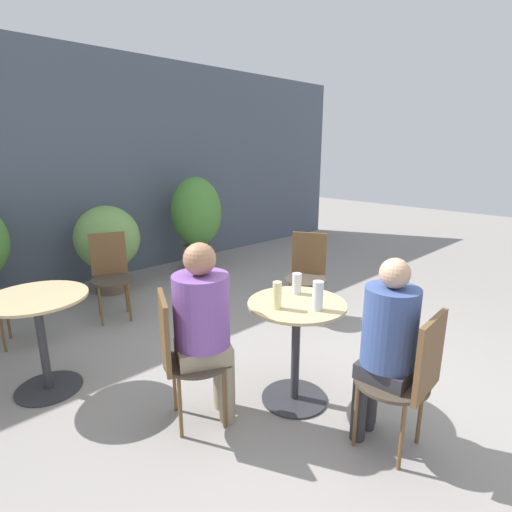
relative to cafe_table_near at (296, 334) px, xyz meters
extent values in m
plane|color=gray|center=(0.13, -0.08, -0.51)|extent=(20.00, 20.00, 0.00)
cube|color=#4C5666|center=(0.13, 3.74, 0.99)|extent=(10.00, 0.06, 3.00)
cylinder|color=#2D2D33|center=(0.00, 0.00, -0.51)|extent=(0.47, 0.47, 0.01)
cylinder|color=#2D2D33|center=(0.00, 0.00, -0.14)|extent=(0.06, 0.06, 0.71)
cylinder|color=tan|center=(0.00, 0.00, 0.23)|extent=(0.67, 0.67, 0.02)
cylinder|color=#2D2D33|center=(-1.24, 1.37, -0.51)|extent=(0.47, 0.47, 0.01)
cylinder|color=#2D2D33|center=(-1.24, 1.37, -0.14)|extent=(0.06, 0.06, 0.71)
cylinder|color=tan|center=(-1.24, 1.37, 0.23)|extent=(0.70, 0.70, 0.02)
cylinder|color=#42382D|center=(-0.63, 0.30, -0.08)|extent=(0.43, 0.43, 0.02)
cylinder|color=brown|center=(-0.69, 0.49, -0.30)|extent=(0.02, 0.02, 0.43)
cylinder|color=brown|center=(-0.81, 0.23, -0.30)|extent=(0.02, 0.02, 0.43)
cylinder|color=brown|center=(-0.44, 0.37, -0.30)|extent=(0.02, 0.02, 0.43)
cylinder|color=brown|center=(-0.56, 0.11, -0.30)|extent=(0.02, 0.02, 0.43)
cube|color=brown|center=(-0.80, 0.38, 0.16)|extent=(0.19, 0.34, 0.45)
cylinder|color=#42382D|center=(0.05, -0.69, -0.08)|extent=(0.43, 0.43, 0.02)
cylinder|color=brown|center=(-0.08, -0.84, -0.30)|extent=(0.02, 0.02, 0.43)
cylinder|color=brown|center=(0.20, -0.82, -0.30)|extent=(0.02, 0.02, 0.43)
cylinder|color=brown|center=(-0.10, -0.56, -0.30)|extent=(0.02, 0.02, 0.43)
cylinder|color=brown|center=(0.18, -0.54, -0.30)|extent=(0.02, 0.02, 0.43)
cube|color=brown|center=(0.07, -0.89, 0.16)|extent=(0.37, 0.06, 0.45)
cylinder|color=#42382D|center=(-0.29, 2.26, -0.08)|extent=(0.43, 0.43, 0.02)
cylinder|color=brown|center=(-0.11, 2.34, -0.30)|extent=(0.02, 0.02, 0.43)
cylinder|color=brown|center=(-0.38, 2.44, -0.30)|extent=(0.02, 0.02, 0.43)
cylinder|color=brown|center=(-0.21, 2.08, -0.30)|extent=(0.02, 0.02, 0.43)
cylinder|color=brown|center=(-0.47, 2.17, -0.30)|extent=(0.02, 0.02, 0.43)
cube|color=brown|center=(-0.23, 2.44, 0.16)|extent=(0.36, 0.15, 0.45)
cylinder|color=#42382D|center=(-1.15, 2.33, -0.08)|extent=(0.43, 0.43, 0.02)
cylinder|color=brown|center=(-1.23, 2.51, -0.30)|extent=(0.02, 0.02, 0.43)
cylinder|color=brown|center=(-1.33, 2.25, -0.30)|extent=(0.02, 0.02, 0.43)
cylinder|color=brown|center=(-0.97, 2.41, -0.30)|extent=(0.02, 0.02, 0.43)
cylinder|color=brown|center=(-1.07, 2.15, -0.30)|extent=(0.02, 0.02, 0.43)
cylinder|color=#42382D|center=(1.17, 0.86, -0.08)|extent=(0.43, 0.43, 0.02)
cylinder|color=brown|center=(1.36, 0.81, -0.30)|extent=(0.02, 0.02, 0.43)
cylinder|color=brown|center=(1.22, 1.05, -0.30)|extent=(0.02, 0.02, 0.43)
cylinder|color=brown|center=(1.11, 0.67, -0.30)|extent=(0.02, 0.02, 0.43)
cylinder|color=brown|center=(0.97, 0.92, -0.30)|extent=(0.02, 0.02, 0.43)
cube|color=brown|center=(1.34, 0.96, 0.16)|extent=(0.21, 0.33, 0.45)
cylinder|color=gray|center=(-0.50, 0.15, -0.30)|extent=(0.11, 0.11, 0.42)
cylinder|color=gray|center=(-0.43, 0.30, -0.30)|extent=(0.11, 0.11, 0.42)
cube|color=gray|center=(-0.59, 0.28, -0.01)|extent=(0.44, 0.42, 0.11)
cylinder|color=#7A4C9E|center=(-0.59, 0.28, 0.27)|extent=(0.36, 0.36, 0.46)
sphere|color=#9E7051|center=(-0.59, 0.28, 0.60)|extent=(0.20, 0.20, 0.20)
cylinder|color=#2D2D33|center=(0.11, -0.53, -0.30)|extent=(0.09, 0.09, 0.42)
cylinder|color=#2D2D33|center=(-0.03, -0.54, -0.30)|extent=(0.09, 0.09, 0.42)
cube|color=#2D2D33|center=(0.05, -0.65, -0.02)|extent=(0.28, 0.31, 0.09)
cylinder|color=#384C84|center=(0.05, -0.65, 0.26)|extent=(0.31, 0.31, 0.47)
sphere|color=tan|center=(0.05, -0.65, 0.58)|extent=(0.17, 0.17, 0.17)
cylinder|color=beige|center=(-0.17, 0.03, 0.33)|extent=(0.06, 0.06, 0.18)
cylinder|color=silver|center=(0.00, -0.17, 0.33)|extent=(0.07, 0.07, 0.19)
cylinder|color=silver|center=(0.13, 0.11, 0.31)|extent=(0.07, 0.07, 0.15)
cylinder|color=brown|center=(0.06, 3.10, -0.36)|extent=(0.39, 0.39, 0.30)
ellipsoid|color=#709E51|center=(0.06, 3.10, 0.18)|extent=(0.78, 0.78, 0.79)
cylinder|color=#93664C|center=(1.41, 3.11, -0.33)|extent=(0.44, 0.44, 0.37)
ellipsoid|color=#4C8938|center=(1.41, 3.11, 0.36)|extent=(0.73, 0.73, 1.01)
camera|label=1|loc=(-1.96, -1.63, 1.25)|focal=28.00mm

